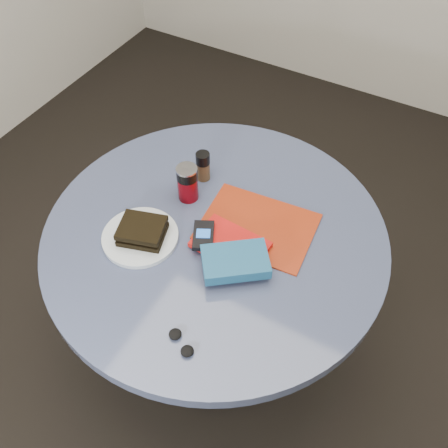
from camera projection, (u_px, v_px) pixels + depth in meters
The scene contains 11 objects.
ground at pixel (218, 350), 2.01m from camera, with size 4.00×4.00×0.00m, color black.
table at pixel (216, 265), 1.57m from camera, with size 1.00×1.00×0.75m.
plate at pixel (140, 237), 1.42m from camera, with size 0.22×0.22×0.01m, color silver.
sandwich at pixel (142, 231), 1.40m from camera, with size 0.15×0.14×0.04m.
soda_can at pixel (188, 183), 1.49m from camera, with size 0.08×0.08×0.12m.
pepper_grinder at pixel (203, 166), 1.55m from camera, with size 0.05×0.05×0.10m.
magazine at pixel (258, 226), 1.45m from camera, with size 0.32×0.24×0.01m, color maroon.
red_book at pixel (230, 245), 1.40m from camera, with size 0.20×0.13×0.02m, color #AD110D.
novel at pixel (235, 261), 1.33m from camera, with size 0.18×0.11×0.03m, color navy.
mp3_player at pixel (203, 235), 1.40m from camera, with size 0.10×0.12×0.02m.
headphones at pixel (181, 343), 1.21m from camera, with size 0.09×0.07×0.02m.
Camera 1 is at (0.47, -0.79, 1.86)m, focal length 40.00 mm.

